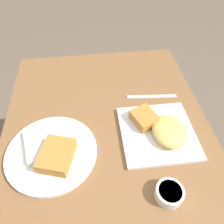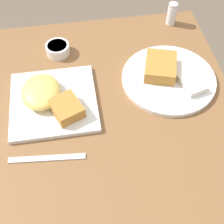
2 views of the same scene
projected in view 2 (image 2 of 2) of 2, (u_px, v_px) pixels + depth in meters
name	position (u px, v px, depth m)	size (l,w,h in m)	color
ground_plane	(113.00, 206.00, 1.50)	(8.00, 8.00, 0.00)	brown
dining_table	(114.00, 135.00, 0.98)	(0.89, 0.74, 0.75)	brown
plate_square_near	(50.00, 99.00, 0.91)	(0.25, 0.25, 0.06)	white
plate_oval_far	(168.00, 76.00, 0.97)	(0.29, 0.29, 0.05)	white
sauce_ramekin	(58.00, 49.00, 1.04)	(0.08, 0.08, 0.04)	white
salt_shaker	(172.00, 15.00, 1.12)	(0.03, 0.03, 0.08)	white
butter_knife	(47.00, 158.00, 0.81)	(0.03, 0.20, 0.00)	silver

